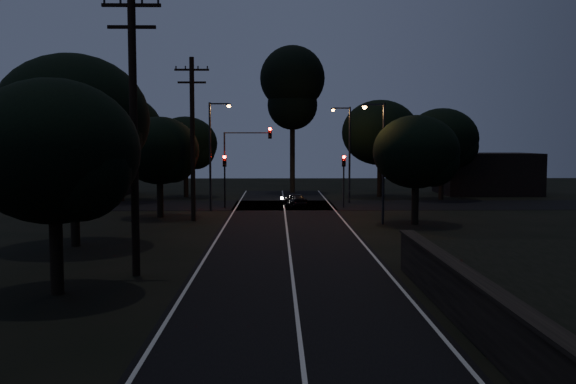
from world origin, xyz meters
name	(u,v)px	position (x,y,z in m)	size (l,w,h in m)	color
road_surface	(286,222)	(0.00, 31.12, 0.01)	(60.00, 70.00, 0.03)	black
utility_pole_mid	(134,126)	(-6.00, 15.00, 5.74)	(2.20, 0.30, 11.00)	black
utility_pole_far	(192,136)	(-6.00, 32.00, 5.48)	(2.20, 0.30, 10.50)	black
tree_left_b	(59,155)	(-7.80, 11.89, 4.69)	(5.69, 5.69, 7.23)	black
tree_left_c	(77,122)	(-10.24, 21.85, 6.06)	(7.42, 7.42, 9.37)	black
tree_left_d	(162,152)	(-8.31, 33.89, 4.41)	(5.37, 5.37, 6.81)	black
tree_far_nw	(188,145)	(-8.79, 49.88, 4.82)	(5.87, 5.87, 7.44)	black
tree_far_w	(123,132)	(-13.75, 45.85, 5.96)	(7.20, 7.20, 9.17)	black
tree_far_ne	(383,134)	(9.25, 49.86, 5.81)	(7.10, 7.10, 8.98)	black
tree_far_e	(445,140)	(14.23, 46.87, 5.23)	(6.36, 6.36, 8.07)	black
tree_right_a	(419,154)	(8.19, 29.89, 4.39)	(5.33, 5.33, 6.77)	black
tall_pine	(292,87)	(1.00, 55.00, 10.57)	(6.45, 6.45, 14.66)	black
building_left	(73,172)	(-20.00, 52.00, 2.20)	(10.00, 8.00, 4.40)	black
building_right	(486,174)	(20.00, 53.00, 2.00)	(9.00, 7.00, 4.00)	black
signal_left	(225,171)	(-4.60, 39.99, 2.84)	(0.28, 0.35, 4.10)	black
signal_right	(344,171)	(4.60, 39.99, 2.84)	(0.28, 0.35, 4.10)	black
signal_mast	(246,152)	(-2.91, 39.99, 4.34)	(3.70, 0.35, 6.25)	black
streetlight_a	(213,148)	(-5.31, 38.00, 4.64)	(1.66, 0.26, 8.00)	black
streetlight_b	(347,148)	(5.31, 44.00, 4.64)	(1.66, 0.26, 8.00)	black
streetlight_c	(381,154)	(5.83, 30.00, 4.35)	(1.46, 0.26, 7.50)	black
car	(295,200)	(0.85, 41.37, 0.52)	(1.23, 3.05, 1.04)	black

